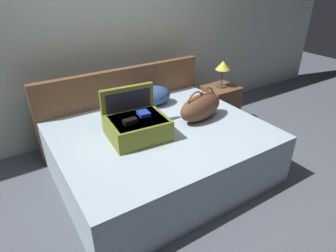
# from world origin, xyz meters

# --- Properties ---
(ground_plane) EXTENTS (12.00, 12.00, 0.00)m
(ground_plane) POSITION_xyz_m (0.00, 0.00, 0.00)
(ground_plane) COLOR #4C515B
(back_wall) EXTENTS (8.00, 0.10, 2.60)m
(back_wall) POSITION_xyz_m (0.00, 1.65, 1.30)
(back_wall) COLOR #B7C1B2
(back_wall) RESTS_ON ground
(bed) EXTENTS (2.01, 1.62, 0.52)m
(bed) POSITION_xyz_m (0.00, 0.40, 0.26)
(bed) COLOR #99ADBC
(bed) RESTS_ON ground
(headboard) EXTENTS (2.05, 0.08, 0.92)m
(headboard) POSITION_xyz_m (0.00, 1.25, 0.46)
(headboard) COLOR brown
(headboard) RESTS_ON ground
(hard_case_large) EXTENTS (0.56, 0.52, 0.43)m
(hard_case_large) POSITION_xyz_m (-0.25, 0.43, 0.65)
(hard_case_large) COLOR olive
(hard_case_large) RESTS_ON bed
(duffel_bag) EXTENTS (0.59, 0.33, 0.33)m
(duffel_bag) POSITION_xyz_m (0.47, 0.39, 0.66)
(duffel_bag) COLOR brown
(duffel_bag) RESTS_ON bed
(pillow_near_headboard) EXTENTS (0.46, 0.35, 0.22)m
(pillow_near_headboard) POSITION_xyz_m (0.24, 0.98, 0.63)
(pillow_near_headboard) COLOR navy
(pillow_near_headboard) RESTS_ON bed
(nightstand) EXTENTS (0.44, 0.40, 0.54)m
(nightstand) POSITION_xyz_m (1.28, 0.96, 0.27)
(nightstand) COLOR brown
(nightstand) RESTS_ON ground
(table_lamp) EXTENTS (0.19, 0.19, 0.35)m
(table_lamp) POSITION_xyz_m (1.28, 0.96, 0.81)
(table_lamp) COLOR #3F3833
(table_lamp) RESTS_ON nightstand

